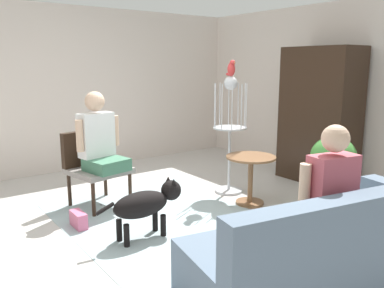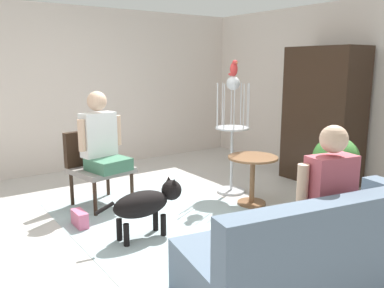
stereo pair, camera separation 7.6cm
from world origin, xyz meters
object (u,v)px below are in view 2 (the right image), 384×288
at_px(person_on_couch, 325,193).
at_px(person_on_armchair, 101,139).
at_px(bird_cage_stand, 232,131).
at_px(parrot, 234,68).
at_px(couch, 328,253).
at_px(round_end_table, 252,172).
at_px(dog, 147,203).
at_px(armchair, 95,161).
at_px(armoire_cabinet, 323,116).
at_px(handbag, 80,219).
at_px(potted_plant, 335,162).

xyz_separation_m(person_on_couch, person_on_armchair, (-2.60, -0.62, 0.07)).
bearing_deg(person_on_armchair, bird_cage_stand, 72.62).
xyz_separation_m(bird_cage_stand, parrot, (0.01, 0.00, 0.79)).
distance_m(couch, round_end_table, 1.85).
height_order(person_on_couch, dog, person_on_couch).
distance_m(armchair, armoire_cabinet, 3.16).
xyz_separation_m(person_on_armchair, dog, (1.06, -0.01, -0.47)).
relative_size(round_end_table, parrot, 2.94).
xyz_separation_m(person_on_couch, handbag, (-2.16, -1.08, -0.66)).
xyz_separation_m(round_end_table, potted_plant, (0.69, 0.61, 0.17)).
relative_size(bird_cage_stand, parrot, 7.51).
xyz_separation_m(couch, armoire_cabinet, (-1.80, 2.30, 0.66)).
bearing_deg(couch, person_on_armchair, -166.31).
bearing_deg(couch, parrot, 156.75).
bearing_deg(handbag, parrot, 88.49).
relative_size(person_on_armchair, bird_cage_stand, 0.59).
bearing_deg(dog, round_end_table, 93.01).
distance_m(person_on_couch, potted_plant, 1.73).
bearing_deg(armchair, armoire_cabinet, 71.54).
bearing_deg(round_end_table, armchair, -127.38).
bearing_deg(armoire_cabinet, handbag, -96.67).
distance_m(person_on_couch, dog, 1.70).
relative_size(armchair, parrot, 4.37).
xyz_separation_m(person_on_armchair, parrot, (0.50, 1.57, 0.79)).
bearing_deg(armoire_cabinet, bird_cage_stand, -104.31).
xyz_separation_m(armchair, potted_plant, (1.83, 2.10, 0.05)).
bearing_deg(bird_cage_stand, person_on_couch, -24.16).
xyz_separation_m(armchair, dog, (1.22, 0.02, -0.17)).
bearing_deg(couch, armchair, -166.45).
distance_m(person_on_armchair, parrot, 1.82).
height_order(couch, handbag, couch).
height_order(person_on_armchair, armoire_cabinet, armoire_cabinet).
relative_size(person_on_armchair, potted_plant, 1.04).
bearing_deg(round_end_table, parrot, 167.89).
relative_size(person_on_couch, parrot, 4.21).
bearing_deg(couch, bird_cage_stand, 156.82).
bearing_deg(handbag, couch, 26.60).
relative_size(parrot, potted_plant, 0.23).
height_order(couch, person_on_couch, person_on_couch).
relative_size(couch, armchair, 2.53).
height_order(couch, bird_cage_stand, bird_cage_stand).
bearing_deg(person_on_couch, couch, 31.16).
bearing_deg(bird_cage_stand, couch, -23.18).
bearing_deg(armchair, parrot, 67.91).
bearing_deg(parrot, dog, -70.13).
xyz_separation_m(person_on_couch, potted_plant, (-0.92, 1.45, -0.17)).
bearing_deg(armchair, handbag, -35.80).
height_order(parrot, potted_plant, parrot).
bearing_deg(potted_plant, person_on_armchair, -128.96).
bearing_deg(armchair, potted_plant, 49.01).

